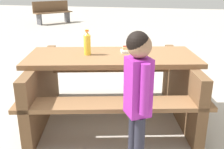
{
  "coord_description": "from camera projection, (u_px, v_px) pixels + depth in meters",
  "views": [
    {
      "loc": [
        0.62,
        -2.64,
        1.46
      ],
      "look_at": [
        0.0,
        0.0,
        0.52
      ],
      "focal_mm": 41.88,
      "sensor_mm": 36.0,
      "label": 1
    }
  ],
  "objects": [
    {
      "name": "picnic_table",
      "position": [
        112.0,
        81.0,
        2.9
      ],
      "size": [
        2.1,
        1.81,
        0.75
      ],
      "color": "brown",
      "rests_on": "ground"
    },
    {
      "name": "ground_plane",
      "position": [
        112.0,
        117.0,
        3.04
      ],
      "size": [
        30.0,
        30.0,
        0.0
      ],
      "primitive_type": "plane",
      "color": "#ADA599",
      "rests_on": "ground"
    },
    {
      "name": "park_bench_far",
      "position": [
        52.0,
        12.0,
        10.21
      ],
      "size": [
        1.23,
        1.43,
        0.85
      ],
      "color": "brown",
      "rests_on": "ground"
    },
    {
      "name": "child_in_coat",
      "position": [
        138.0,
        88.0,
        1.92
      ],
      "size": [
        0.23,
        0.25,
        1.16
      ],
      "color": "#262633",
      "rests_on": "ground"
    },
    {
      "name": "hotdog_tray",
      "position": [
        129.0,
        50.0,
        2.88
      ],
      "size": [
        0.21,
        0.16,
        0.08
      ],
      "color": "white",
      "rests_on": "picnic_table"
    },
    {
      "name": "soda_bottle",
      "position": [
        87.0,
        43.0,
        2.76
      ],
      "size": [
        0.07,
        0.07,
        0.27
      ],
      "color": "yellow",
      "rests_on": "picnic_table"
    }
  ]
}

